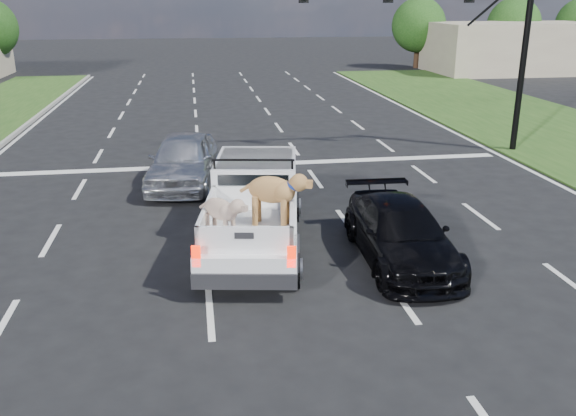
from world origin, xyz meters
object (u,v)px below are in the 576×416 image
(traffic_signal, at_px, (462,15))
(silver_sedan, at_px, (183,160))
(black_coupe, at_px, (401,233))
(pickup_truck, at_px, (254,206))

(traffic_signal, xyz_separation_m, silver_sedan, (-9.43, -2.47, -3.97))
(silver_sedan, bearing_deg, black_coupe, -46.32)
(pickup_truck, relative_size, silver_sedan, 1.24)
(silver_sedan, xyz_separation_m, black_coupe, (4.52, -6.38, -0.14))
(pickup_truck, relative_size, black_coupe, 1.30)
(traffic_signal, distance_m, black_coupe, 10.92)
(pickup_truck, xyz_separation_m, black_coupe, (2.93, -1.29, -0.32))
(pickup_truck, distance_m, silver_sedan, 5.34)
(pickup_truck, bearing_deg, black_coupe, -14.23)
(black_coupe, bearing_deg, silver_sedan, 127.02)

